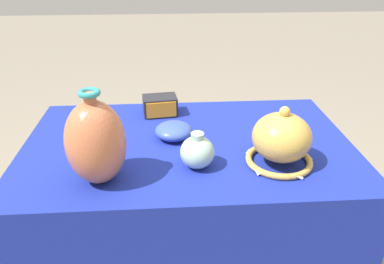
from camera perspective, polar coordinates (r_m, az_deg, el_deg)
display_table at (r=1.45m, az=-0.58°, el=-4.29°), size 1.25×0.79×0.70m
vase_tall_bulbous at (r=1.18m, az=-14.46°, el=-1.51°), size 0.19×0.19×0.31m
vase_dome_bell at (r=1.30m, az=13.45°, el=-1.28°), size 0.24×0.24×0.21m
mosaic_tile_box at (r=1.66m, az=-4.89°, el=4.04°), size 0.16×0.12×0.08m
bowl_shallow_cobalt at (r=1.45m, az=-2.79°, el=0.19°), size 0.15×0.15×0.06m
jar_round_celadon at (r=1.26m, az=0.81°, el=-3.04°), size 0.12×0.12×0.13m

